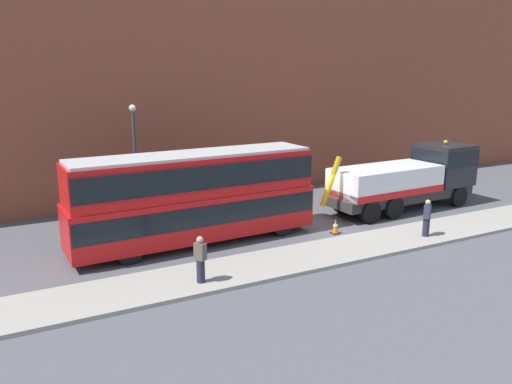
% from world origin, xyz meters
% --- Properties ---
extents(ground_plane, '(120.00, 120.00, 0.00)m').
position_xyz_m(ground_plane, '(0.00, 0.00, 0.00)').
color(ground_plane, '#4C4C51').
extents(near_kerb, '(60.00, 2.80, 0.15)m').
position_xyz_m(near_kerb, '(0.00, -4.20, 0.07)').
color(near_kerb, gray).
rests_on(near_kerb, ground_plane).
extents(building_facade, '(60.00, 1.50, 16.00)m').
position_xyz_m(building_facade, '(0.00, 7.70, 8.07)').
color(building_facade, brown).
rests_on(building_facade, ground_plane).
extents(recovery_tow_truck, '(10.19, 3.00, 3.67)m').
position_xyz_m(recovery_tow_truck, '(6.05, -0.23, 1.76)').
color(recovery_tow_truck, '#2D2D2D').
rests_on(recovery_tow_truck, ground_plane).
extents(double_decker_bus, '(11.12, 3.00, 4.06)m').
position_xyz_m(double_decker_bus, '(-6.57, -0.25, 2.23)').
color(double_decker_bus, red).
rests_on(double_decker_bus, ground_plane).
extents(pedestrian_onlooker, '(0.42, 0.48, 1.71)m').
position_xyz_m(pedestrian_onlooker, '(-8.07, -4.72, 0.99)').
color(pedestrian_onlooker, '#232333').
rests_on(pedestrian_onlooker, near_kerb).
extents(pedestrian_bystander, '(0.48, 0.44, 1.71)m').
position_xyz_m(pedestrian_bystander, '(2.92, -4.62, 0.99)').
color(pedestrian_bystander, '#232333').
rests_on(pedestrian_bystander, near_kerb).
extents(traffic_cone_near_bus, '(0.36, 0.36, 0.72)m').
position_xyz_m(traffic_cone_near_bus, '(-0.25, -2.06, 0.34)').
color(traffic_cone_near_bus, orange).
rests_on(traffic_cone_near_bus, ground_plane).
extents(street_lamp, '(0.36, 0.36, 5.83)m').
position_xyz_m(street_lamp, '(-7.68, 5.51, 3.47)').
color(street_lamp, '#38383D').
rests_on(street_lamp, ground_plane).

